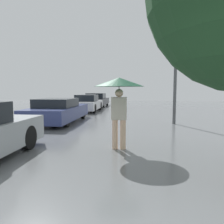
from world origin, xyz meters
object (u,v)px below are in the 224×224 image
at_px(parked_car_second, 58,111).
at_px(parked_car_third, 87,103).
at_px(parked_car_farthest, 96,100).
at_px(pedestrian, 119,89).
at_px(street_lamp, 176,62).

bearing_deg(parked_car_second, parked_car_third, 87.73).
relative_size(parked_car_third, parked_car_farthest, 0.85).
bearing_deg(parked_car_farthest, parked_car_third, -87.16).
bearing_deg(pedestrian, parked_car_second, 125.86).
xyz_separation_m(parked_car_third, street_lamp, (5.16, -5.43, 2.17)).
bearing_deg(pedestrian, parked_car_third, 107.03).
height_order(pedestrian, parked_car_third, pedestrian).
distance_m(parked_car_second, street_lamp, 5.81).
height_order(pedestrian, street_lamp, street_lamp).
bearing_deg(street_lamp, parked_car_second, 179.50).
height_order(parked_car_farthest, street_lamp, street_lamp).
relative_size(pedestrian, parked_car_second, 0.41).
distance_m(parked_car_second, parked_car_third, 5.38).
relative_size(pedestrian, parked_car_third, 0.47).
height_order(parked_car_third, street_lamp, street_lamp).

